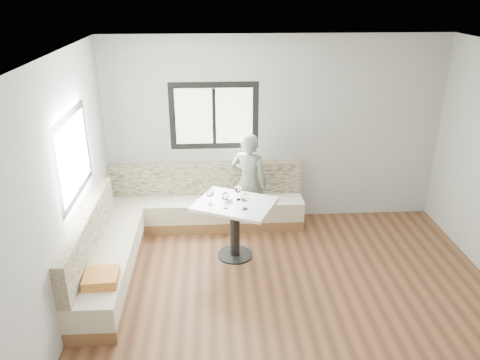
# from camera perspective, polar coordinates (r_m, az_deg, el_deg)

# --- Properties ---
(room) EXTENTS (5.01, 5.01, 2.81)m
(room) POSITION_cam_1_polar(r_m,az_deg,el_deg) (4.75, 7.05, -2.55)
(room) COLOR brown
(room) RESTS_ON ground
(banquette) EXTENTS (2.90, 2.80, 0.95)m
(banquette) POSITION_cam_1_polar(r_m,az_deg,el_deg) (6.59, -8.89, -5.55)
(banquette) COLOR #8D5F3B
(banquette) RESTS_ON ground
(table) EXTENTS (1.20, 1.10, 0.80)m
(table) POSITION_cam_1_polar(r_m,az_deg,el_deg) (6.18, -0.63, -4.44)
(table) COLOR black
(table) RESTS_ON ground
(person) EXTENTS (0.64, 0.54, 1.50)m
(person) POSITION_cam_1_polar(r_m,az_deg,el_deg) (6.82, 1.10, -0.29)
(person) COLOR slate
(person) RESTS_ON ground
(olive_ramekin) EXTENTS (0.11, 0.11, 0.05)m
(olive_ramekin) POSITION_cam_1_polar(r_m,az_deg,el_deg) (6.13, -1.43, -2.34)
(olive_ramekin) COLOR white
(olive_ramekin) RESTS_ON table
(wine_glass_a) EXTENTS (0.10, 0.10, 0.22)m
(wine_glass_a) POSITION_cam_1_polar(r_m,az_deg,el_deg) (5.99, -3.66, -1.65)
(wine_glass_a) COLOR white
(wine_glass_a) RESTS_ON table
(wine_glass_b) EXTENTS (0.10, 0.10, 0.22)m
(wine_glass_b) POSITION_cam_1_polar(r_m,az_deg,el_deg) (5.89, -1.80, -2.07)
(wine_glass_b) COLOR white
(wine_glass_b) RESTS_ON table
(wine_glass_c) EXTENTS (0.10, 0.10, 0.22)m
(wine_glass_c) POSITION_cam_1_polar(r_m,az_deg,el_deg) (5.85, 0.60, -2.24)
(wine_glass_c) COLOR white
(wine_glass_c) RESTS_ON table
(wine_glass_d) EXTENTS (0.10, 0.10, 0.22)m
(wine_glass_d) POSITION_cam_1_polar(r_m,az_deg,el_deg) (6.10, -0.24, -1.13)
(wine_glass_d) COLOR white
(wine_glass_d) RESTS_ON table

